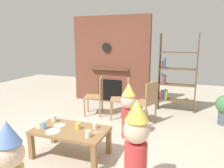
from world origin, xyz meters
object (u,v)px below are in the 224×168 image
Objects in this scene: child_with_cone_hat at (11,168)px; dining_chair_right at (148,100)px; bookshelf at (174,77)px; paper_cup_near_right at (44,125)px; dining_chair_left at (97,94)px; paper_cup_center at (78,126)px; paper_cup_near_left at (88,134)px; paper_plate_front at (60,126)px; coffee_table at (71,133)px; child_in_pink at (136,143)px; paper_cup_far_right at (54,118)px; paper_plate_rear at (53,132)px; birthday_cake_slice at (39,125)px; paper_cup_far_left at (95,126)px; child_by_the_chairs at (128,109)px; dining_chair_middle at (124,96)px.

child_with_cone_hat reaches higher than dining_chair_right.
paper_cup_near_right is at bearing -119.14° from bookshelf.
dining_chair_left is 1.00× the size of dining_chair_right.
bookshelf reaches higher than paper_cup_center.
paper_plate_front is at bearing 160.78° from paper_cup_near_left.
bookshelf is 1.28m from dining_chair_right.
child_in_pink reaches higher than coffee_table.
coffee_table is 1.18m from child_in_pink.
paper_cup_far_right is (-0.41, 0.17, 0.12)m from coffee_table.
paper_plate_rear is at bearing -135.76° from coffee_table.
dining_chair_left is 1.22m from dining_chair_right.
paper_cup_near_right reaches higher than paper_cup_center.
paper_cup_near_right is at bearing -4.66° from birthday_cake_slice.
child_in_pink is at bearing -35.61° from paper_cup_far_left.
child_by_the_chairs is 0.78m from dining_chair_right.
paper_cup_near_right is at bearing -159.29° from paper_cup_far_left.
dining_chair_right reaches higher than paper_cup_far_right.
bookshelf reaches higher than dining_chair_left.
paper_plate_front is at bearing 167.48° from coffee_table.
paper_cup_center reaches higher than paper_plate_front.
dining_chair_left is at bearing 86.88° from birthday_cake_slice.
child_in_pink is (1.31, -0.44, 0.14)m from paper_plate_front.
bookshelf is 3.15m from coffee_table.
dining_chair_right reaches higher than coffee_table.
child_in_pink reaches higher than dining_chair_right.
child_in_pink is (1.03, 0.80, 0.05)m from child_with_cone_hat.
paper_cup_near_left is 0.77m from child_in_pink.
paper_cup_near_left is 0.90× the size of paper_cup_far_right.
birthday_cake_slice is 1.94m from dining_chair_left.
child_by_the_chairs is at bearing 58.82° from paper_cup_center.
coffee_table is 12.84× the size of paper_cup_far_left.
dining_chair_middle reaches higher than paper_cup_near_left.
bookshelf is at bearing -164.10° from child_by_the_chairs.
coffee_table is 11.60× the size of paper_cup_near_left.
dining_chair_middle is at bearing 11.00° from dining_chair_right.
dining_chair_right is (0.20, 0.75, -0.02)m from child_by_the_chairs.
paper_plate_rear is 2.01m from dining_chair_left.
bookshelf is at bearing -19.89° from child_with_cone_hat.
paper_cup_far_left reaches higher than paper_plate_front.
dining_chair_left is (0.11, 1.94, 0.04)m from birthday_cake_slice.
dining_chair_left is (0.04, 1.66, 0.03)m from paper_cup_far_right.
paper_cup_near_left is 0.95× the size of birthday_cake_slice.
child_by_the_chairs is (-0.46, 1.32, -0.05)m from child_in_pink.
bookshelf is at bearing -73.54° from child_in_pink.
dining_chair_left is 0.65m from dining_chair_middle.
paper_plate_rear is at bearing -80.64° from paper_plate_front.
bookshelf is 11.26× the size of paper_plate_front.
birthday_cake_slice is at bearing 23.49° from child_with_cone_hat.
paper_cup_far_left is at bearing 20.71° from paper_cup_near_right.
bookshelf is 1.47m from dining_chair_middle.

